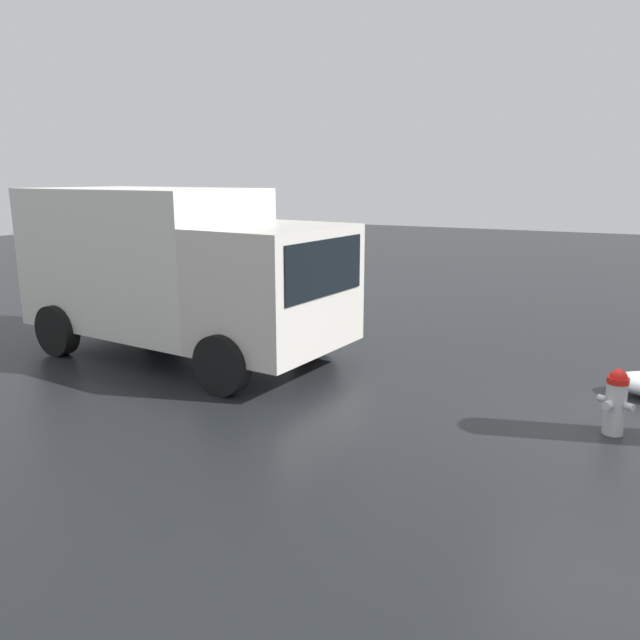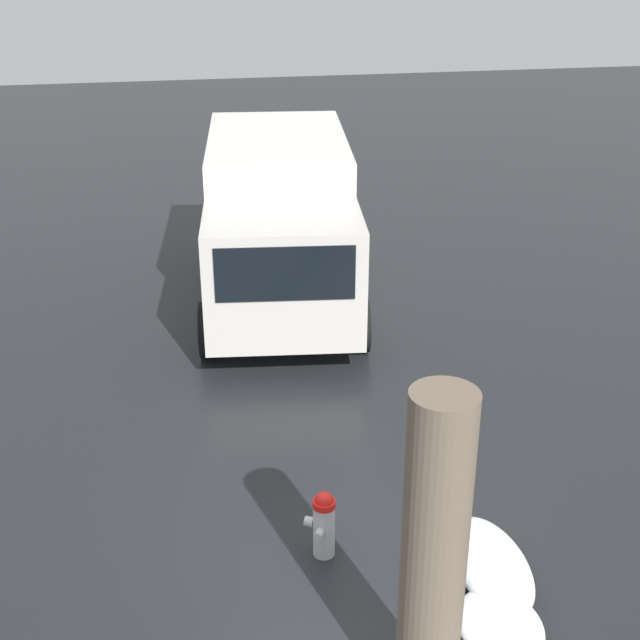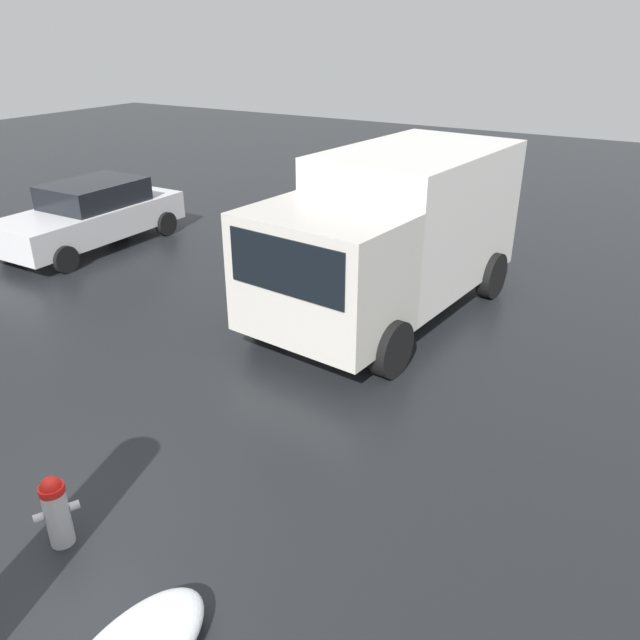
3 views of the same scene
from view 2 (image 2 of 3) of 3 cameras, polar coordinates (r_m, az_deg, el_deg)
ground_plane at (r=10.41m, az=0.25°, el=-14.72°), size 60.00×60.00×0.00m
fire_hydrant at (r=10.15m, az=0.24°, el=-12.86°), size 0.44×0.37×0.83m
tree_trunk at (r=7.85m, az=7.27°, el=-14.94°), size 0.87×0.57×3.27m
delivery_truck at (r=15.88m, az=-2.61°, el=6.41°), size 6.03×3.19×2.89m
snow_pile_by_hydrant at (r=9.59m, az=11.43°, el=-18.61°), size 1.06×0.86×0.25m
snow_pile_by_tree at (r=10.18m, az=10.88°, el=-15.09°), size 1.59×0.79×0.36m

